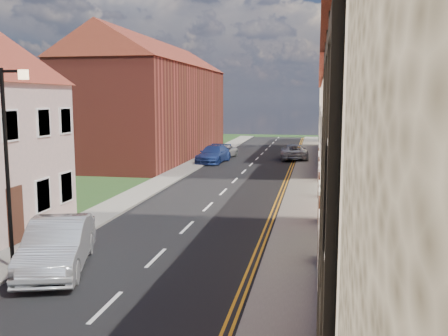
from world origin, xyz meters
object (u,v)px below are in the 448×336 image
car_mid (58,245)px  car_far (214,154)px  lamppost (9,156)px  car_distant (221,152)px  car_distant_b (294,152)px

car_mid → car_far: car_mid is taller
car_mid → lamppost: bearing=-179.9°
car_mid → car_distant: (-0.60, 29.61, -0.22)m
car_mid → car_distant_b: (5.80, 29.61, -0.11)m
lamppost → car_distant: 30.15m
lamppost → car_distant: (0.61, 30.00, -2.98)m
car_far → car_distant_b: bearing=33.3°
car_mid → car_distant_b: size_ratio=0.98×
car_far → car_distant_b: car_far is taller
car_far → car_distant_b: (6.40, 3.39, -0.03)m
car_mid → car_far: bearing=73.4°
car_far → car_distant: size_ratio=1.21×
lamppost → car_distant_b: (7.01, 30.00, -2.86)m
car_mid → car_distant: bearing=73.3°
lamppost → car_far: (0.61, 26.61, -2.83)m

